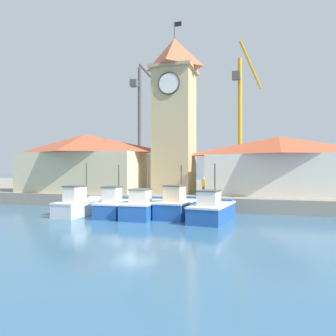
# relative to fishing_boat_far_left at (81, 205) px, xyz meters

# --- Properties ---
(ground_plane) EXTENTS (300.00, 300.00, 0.00)m
(ground_plane) POSITION_rel_fishing_boat_far_left_xyz_m (5.12, -1.98, -0.73)
(ground_plane) COLOR #386689
(quay_wharf) EXTENTS (120.00, 40.00, 1.12)m
(quay_wharf) POSITION_rel_fishing_boat_far_left_xyz_m (5.12, 24.10, -0.17)
(quay_wharf) COLOR gray
(quay_wharf) RESTS_ON ground
(fishing_boat_far_left) EXTENTS (2.02, 5.20, 3.92)m
(fishing_boat_far_left) POSITION_rel_fishing_boat_far_left_xyz_m (0.00, 0.00, 0.00)
(fishing_boat_far_left) COLOR silver
(fishing_boat_far_left) RESTS_ON ground
(fishing_boat_left_outer) EXTENTS (2.11, 4.57, 3.73)m
(fishing_boat_left_outer) POSITION_rel_fishing_boat_far_left_xyz_m (2.79, 0.12, 0.00)
(fishing_boat_left_outer) COLOR #2356A8
(fishing_boat_left_outer) RESTS_ON ground
(fishing_boat_left_inner) EXTENTS (2.22, 5.15, 4.32)m
(fishing_boat_left_inner) POSITION_rel_fishing_boat_far_left_xyz_m (4.96, 0.28, -0.01)
(fishing_boat_left_inner) COLOR #2356A8
(fishing_boat_left_inner) RESTS_ON ground
(fishing_boat_mid_left) EXTENTS (2.55, 4.67, 3.71)m
(fishing_boat_mid_left) POSITION_rel_fishing_boat_far_left_xyz_m (7.33, 0.80, 0.05)
(fishing_boat_mid_left) COLOR #2356A8
(fishing_boat_mid_left) RESTS_ON ground
(fishing_boat_center) EXTENTS (2.63, 5.28, 3.79)m
(fishing_boat_center) POSITION_rel_fishing_boat_far_left_xyz_m (9.88, -0.01, -0.02)
(fishing_boat_center) COLOR #2356A8
(fishing_boat_center) RESTS_ON ground
(clock_tower) EXTENTS (4.06, 4.06, 16.47)m
(clock_tower) POSITION_rel_fishing_boat_far_left_xyz_m (4.83, 8.71, 8.19)
(clock_tower) COLOR tan
(clock_tower) RESTS_ON quay_wharf
(warehouse_left) EXTENTS (12.53, 6.69, 5.82)m
(warehouse_left) POSITION_rel_fishing_boat_far_left_xyz_m (-4.38, 7.83, 3.36)
(warehouse_left) COLOR beige
(warehouse_left) RESTS_ON quay_wharf
(warehouse_right) EXTENTS (12.81, 6.33, 5.20)m
(warehouse_right) POSITION_rel_fishing_boat_far_left_xyz_m (14.40, 9.19, 3.04)
(warehouse_right) COLOR silver
(warehouse_right) RESTS_ON quay_wharf
(port_crane_near) EXTENTS (3.18, 8.13, 18.04)m
(port_crane_near) POSITION_rel_fishing_boat_far_left_xyz_m (-4.78, 24.08, 7.18)
(port_crane_near) COLOR #353539
(port_crane_near) RESTS_ON quay_wharf
(port_crane_far) EXTENTS (3.68, 9.25, 19.36)m
(port_crane_far) POSITION_rel_fishing_boat_far_left_xyz_m (10.06, 22.65, 7.24)
(port_crane_far) COLOR #976E11
(port_crane_far) RESTS_ON quay_wharf
(dock_worker_near_tower) EXTENTS (0.34, 0.22, 1.62)m
(dock_worker_near_tower) POSITION_rel_fishing_boat_far_left_xyz_m (8.38, 4.94, 1.23)
(dock_worker_near_tower) COLOR #33333D
(dock_worker_near_tower) RESTS_ON quay_wharf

